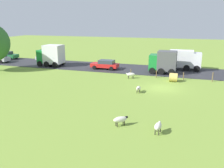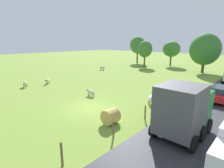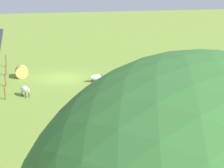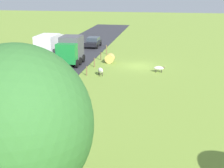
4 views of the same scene
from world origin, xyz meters
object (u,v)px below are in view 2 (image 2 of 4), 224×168
tree_2 (171,49)px  hay_bale_0 (111,116)px  sheep_2 (151,98)px  sheep_3 (25,83)px  sheep_4 (47,80)px  tree_1 (205,49)px  car_3 (221,93)px  sheep_0 (91,92)px  tree_3 (138,45)px  truck_1 (183,109)px  tree_0 (145,49)px  sheep_1 (102,68)px

tree_2 → hay_bale_0: bearing=-72.0°
sheep_2 → sheep_3: 16.49m
sheep_4 → tree_1: 28.29m
sheep_2 → tree_1: tree_1 is taller
tree_2 → car_3: 26.82m
sheep_0 → tree_1: bearing=79.7°
tree_3 → truck_1: 39.42m
tree_1 → tree_0: bearing=-178.0°
sheep_3 → tree_3: size_ratio=0.16×
sheep_2 → tree_1: size_ratio=0.18×
sheep_3 → car_3: car_3 is taller
sheep_4 → hay_bale_0: (15.12, -2.96, 0.05)m
sheep_0 → tree_1: (4.40, 24.20, 3.96)m
tree_1 → tree_2: 10.38m
hay_bale_0 → sheep_2: bearing=90.6°
sheep_1 → tree_0: tree_0 is taller
tree_2 → truck_1: tree_2 is taller
sheep_2 → car_3: 7.26m
sheep_4 → sheep_1: bearing=103.2°
sheep_1 → tree_0: size_ratio=0.21×
sheep_2 → tree_0: size_ratio=0.22×
sheep_3 → tree_3: tree_3 is taller
sheep_0 → sheep_2: (6.12, 2.37, 0.09)m
tree_3 → sheep_3: bearing=-81.7°
sheep_3 → sheep_2: bearing=20.3°
sheep_1 → tree_3: size_ratio=0.18×
tree_0 → tree_1: (12.77, 0.44, 0.33)m
tree_1 → tree_3: (-18.47, 4.78, 0.45)m
hay_bale_0 → tree_0: tree_0 is taller
sheep_1 → sheep_3: 17.16m
hay_bale_0 → tree_2: (-10.71, 32.90, 3.49)m
tree_3 → sheep_2: bearing=-52.8°
sheep_2 → truck_1: truck_1 is taller
sheep_0 → tree_1: size_ratio=0.17×
sheep_0 → hay_bale_0: size_ratio=1.10×
tree_0 → tree_1: size_ratio=0.82×
tree_0 → tree_3: tree_3 is taller
sheep_3 → tree_0: size_ratio=0.19×
sheep_2 → tree_0: 26.08m
sheep_3 → tree_1: (13.74, 27.55, 3.87)m
tree_0 → tree_2: size_ratio=1.01×
hay_bale_0 → truck_1: (4.47, 1.83, 1.26)m
tree_1 → truck_1: bearing=-76.3°
sheep_3 → car_3: size_ratio=0.25×
sheep_1 → tree_1: tree_1 is taller
hay_bale_0 → tree_1: bearing=93.7°
sheep_0 → truck_1: bearing=-8.4°
tree_1 → sheep_2: bearing=-85.5°
sheep_2 → truck_1: 6.14m
sheep_3 → tree_0: (0.97, 27.12, 3.54)m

